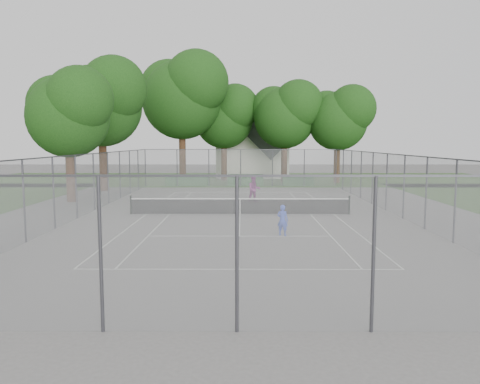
{
  "coord_description": "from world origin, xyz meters",
  "views": [
    {
      "loc": [
        0.11,
        -27.05,
        4.23
      ],
      "look_at": [
        0.0,
        1.0,
        1.2
      ],
      "focal_mm": 35.0,
      "sensor_mm": 36.0,
      "label": 1
    }
  ],
  "objects_px": {
    "tennis_net": "(240,206)",
    "girl_player": "(283,220)",
    "house": "(252,142)",
    "woman_player": "(254,189)"
  },
  "relations": [
    {
      "from": "tennis_net",
      "to": "girl_player",
      "type": "xyz_separation_m",
      "value": [
        1.95,
        -6.2,
        0.19
      ]
    },
    {
      "from": "woman_player",
      "to": "house",
      "type": "bearing_deg",
      "value": 76.88
    },
    {
      "from": "tennis_net",
      "to": "woman_player",
      "type": "relative_size",
      "value": 7.0
    },
    {
      "from": "girl_player",
      "to": "woman_player",
      "type": "bearing_deg",
      "value": -62.11
    },
    {
      "from": "tennis_net",
      "to": "woman_player",
      "type": "height_order",
      "value": "woman_player"
    },
    {
      "from": "girl_player",
      "to": "tennis_net",
      "type": "bearing_deg",
      "value": -49.43
    },
    {
      "from": "tennis_net",
      "to": "house",
      "type": "bearing_deg",
      "value": 87.39
    },
    {
      "from": "girl_player",
      "to": "woman_player",
      "type": "distance_m",
      "value": 11.73
    },
    {
      "from": "house",
      "to": "woman_player",
      "type": "xyz_separation_m",
      "value": [
        -0.36,
        -23.69,
        -3.27
      ]
    },
    {
      "from": "house",
      "to": "girl_player",
      "type": "distance_m",
      "value": 35.55
    }
  ]
}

